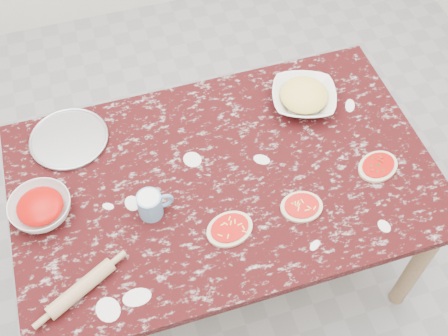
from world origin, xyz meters
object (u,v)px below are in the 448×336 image
pizza_tray (69,139)px  flour_mug (151,204)px  sauce_bowl (41,208)px  worktable (224,187)px  rolling_pin (81,289)px  cheese_bowl (304,98)px

pizza_tray → flour_mug: bearing=-60.3°
sauce_bowl → flour_mug: flour_mug is taller
worktable → rolling_pin: rolling_pin is taller
pizza_tray → sauce_bowl: (-0.14, -0.31, 0.03)m
cheese_bowl → flour_mug: flour_mug is taller
flour_mug → pizza_tray: bearing=119.7°
sauce_bowl → cheese_bowl: sauce_bowl is taller
pizza_tray → sauce_bowl: 0.34m
pizza_tray → cheese_bowl: (0.96, -0.09, 0.03)m
rolling_pin → pizza_tray: bearing=85.6°
pizza_tray → rolling_pin: (-0.05, -0.65, 0.02)m
sauce_bowl → cheese_bowl: bearing=11.0°
cheese_bowl → rolling_pin: 1.15m
pizza_tray → cheese_bowl: size_ratio=1.15×
worktable → flour_mug: flour_mug is taller
worktable → pizza_tray: (-0.54, 0.35, 0.09)m
worktable → pizza_tray: pizza_tray is taller
sauce_bowl → rolling_pin: 0.35m
worktable → pizza_tray: size_ratio=5.26×
sauce_bowl → cheese_bowl: size_ratio=0.85×
worktable → rolling_pin: (-0.59, -0.31, 0.11)m
pizza_tray → rolling_pin: bearing=-94.4°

